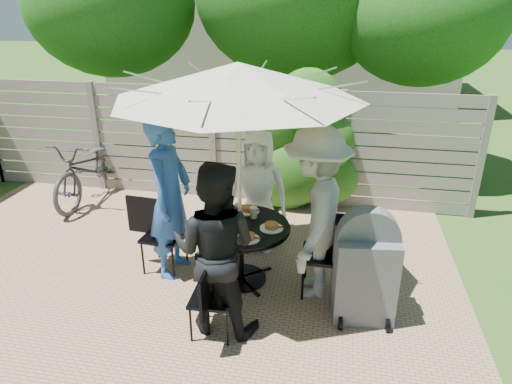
% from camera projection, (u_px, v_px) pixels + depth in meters
% --- Properties ---
extents(backyard_envelope, '(60.00, 60.00, 5.00)m').
position_uv_depth(backyard_envelope, '(282.00, 16.00, 13.19)').
color(backyard_envelope, '#2E591B').
rests_on(backyard_envelope, ground).
extents(patio_table, '(1.18, 1.18, 0.73)m').
position_uv_depth(patio_table, '(240.00, 242.00, 5.18)').
color(patio_table, black).
rests_on(patio_table, ground).
extents(umbrella, '(2.74, 2.74, 2.49)m').
position_uv_depth(umbrella, '(238.00, 81.00, 4.47)').
color(umbrella, silver).
rests_on(umbrella, ground).
extents(chair_back, '(0.50, 0.68, 0.91)m').
position_uv_depth(chair_back, '(261.00, 223.00, 6.13)').
color(chair_back, black).
rests_on(chair_back, ground).
extents(person_back, '(0.81, 0.56, 1.59)m').
position_uv_depth(person_back, '(258.00, 191.00, 5.80)').
color(person_back, white).
rests_on(person_back, ground).
extents(chair_left, '(0.69, 0.49, 0.93)m').
position_uv_depth(chair_left, '(164.00, 249.00, 5.49)').
color(chair_left, black).
rests_on(chair_left, ground).
extents(person_left, '(0.51, 0.73, 1.93)m').
position_uv_depth(person_left, '(170.00, 198.00, 5.19)').
color(person_left, blue).
rests_on(person_left, ground).
extents(chair_front, '(0.42, 0.62, 0.85)m').
position_uv_depth(chair_front, '(213.00, 312.00, 4.41)').
color(chair_front, black).
rests_on(chair_front, ground).
extents(person_front, '(0.90, 0.72, 1.76)m').
position_uv_depth(person_front, '(215.00, 250.00, 4.29)').
color(person_front, black).
rests_on(person_front, ground).
extents(chair_right, '(0.72, 0.48, 0.99)m').
position_uv_depth(chair_right, '(325.00, 269.00, 5.03)').
color(chair_right, black).
rests_on(chair_right, ground).
extents(person_right, '(0.79, 1.28, 1.92)m').
position_uv_depth(person_right, '(315.00, 214.00, 4.81)').
color(person_right, '#A4A2A0').
rests_on(person_right, ground).
extents(plate_back, '(0.26, 0.26, 0.06)m').
position_uv_depth(plate_back, '(249.00, 210.00, 5.40)').
color(plate_back, white).
rests_on(plate_back, patio_table).
extents(plate_left, '(0.26, 0.26, 0.06)m').
position_uv_depth(plate_left, '(210.00, 219.00, 5.16)').
color(plate_left, white).
rests_on(plate_left, patio_table).
extents(plate_front, '(0.26, 0.26, 0.06)m').
position_uv_depth(plate_front, '(230.00, 238.00, 4.76)').
color(plate_front, white).
rests_on(plate_front, patio_table).
extents(plate_right, '(0.26, 0.26, 0.06)m').
position_uv_depth(plate_right, '(272.00, 227.00, 5.00)').
color(plate_right, white).
rests_on(plate_right, patio_table).
extents(plate_extra, '(0.24, 0.24, 0.06)m').
position_uv_depth(plate_extra, '(248.00, 237.00, 4.77)').
color(plate_extra, white).
rests_on(plate_extra, patio_table).
extents(glass_back, '(0.07, 0.07, 0.14)m').
position_uv_depth(glass_back, '(238.00, 209.00, 5.32)').
color(glass_back, silver).
rests_on(glass_back, patio_table).
extents(glass_left, '(0.07, 0.07, 0.14)m').
position_uv_depth(glass_left, '(215.00, 221.00, 5.03)').
color(glass_left, silver).
rests_on(glass_left, patio_table).
extents(glass_front, '(0.07, 0.07, 0.14)m').
position_uv_depth(glass_front, '(243.00, 231.00, 4.81)').
color(glass_front, silver).
rests_on(glass_front, patio_table).
extents(syrup_jug, '(0.09, 0.09, 0.16)m').
position_uv_depth(syrup_jug, '(236.00, 216.00, 5.12)').
color(syrup_jug, '#59280C').
rests_on(syrup_jug, patio_table).
extents(coffee_cup, '(0.08, 0.08, 0.12)m').
position_uv_depth(coffee_cup, '(254.00, 213.00, 5.24)').
color(coffee_cup, '#C6B293').
rests_on(coffee_cup, patio_table).
extents(bicycle, '(0.75, 2.03, 1.06)m').
position_uv_depth(bicycle, '(91.00, 168.00, 7.39)').
color(bicycle, '#333338').
rests_on(bicycle, ground).
extents(bbq_grill, '(0.65, 0.53, 1.23)m').
position_uv_depth(bbq_grill, '(365.00, 269.00, 4.56)').
color(bbq_grill, slate).
rests_on(bbq_grill, ground).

